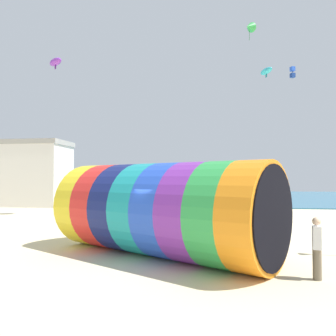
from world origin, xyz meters
The scene contains 10 objects.
ground_plane centered at (0.00, 0.00, 0.00)m, with size 120.00×120.00×0.00m, color beige.
sea centered at (0.00, 40.34, 0.05)m, with size 120.00×40.00×0.10m, color teal.
giant_inflatable_tube centered at (-0.57, 0.50, 1.71)m, with size 9.08×7.19×3.43m.
kite_handler centered at (4.25, -1.68, 0.91)m, with size 0.29×0.40×1.76m.
kite_blue_box centered at (7.70, 15.80, 11.43)m, with size 0.43×0.43×0.92m.
kite_cyan_parafoil centered at (4.60, 9.12, 9.47)m, with size 0.84×1.21×0.58m.
kite_green_delta centered at (4.29, 15.43, 15.18)m, with size 1.21×1.25×1.57m.
kite_purple_parafoil centered at (-9.85, 10.38, 11.21)m, with size 1.59×1.44×0.83m.
bystander_near_water centered at (-0.19, 8.91, 0.87)m, with size 0.41×0.33×1.69m.
promenade_building centered at (-20.64, 20.39, 3.38)m, with size 13.78×4.63×6.75m.
Camera 1 is at (1.37, -11.47, 2.86)m, focal length 35.00 mm.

